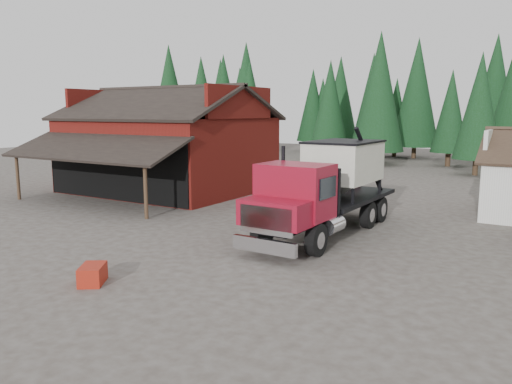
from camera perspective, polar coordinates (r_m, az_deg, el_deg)
The scene contains 8 objects.
ground at distance 21.11m, azimuth -5.34°, elevation -5.77°, with size 120.00×120.00×0.00m, color #433B34.
red_barn at distance 35.15m, azimuth -10.06°, elevation 4.57°, with size 12.80×13.63×7.18m.
conifer_backdrop at distance 59.79m, azimuth 19.67°, elevation 3.44°, with size 76.00×16.00×16.00m, color black, non-canonical shape.
near_pine_a at distance 56.01m, azimuth -6.23°, elevation 10.11°, with size 4.40×4.40×11.40m.
near_pine_b at distance 46.69m, azimuth 24.19°, elevation 8.95°, with size 3.96×3.96×10.40m.
near_pine_d at distance 52.88m, azimuth 13.92°, elevation 11.05°, with size 5.28×5.28×13.40m.
feed_truck at distance 22.35m, azimuth 8.13°, elevation 0.80°, with size 3.10×10.54×4.73m.
equip_box at distance 16.93m, azimuth -18.18°, elevation -8.94°, with size 0.70×1.10×0.60m, color maroon.
Camera 1 is at (12.32, -16.26, 5.43)m, focal length 35.00 mm.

